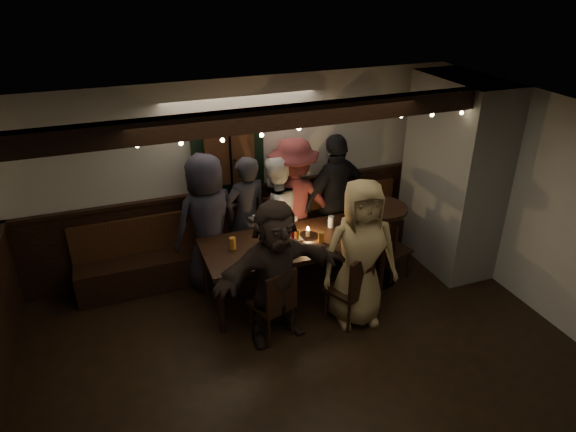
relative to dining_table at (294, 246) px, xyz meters
name	(u,v)px	position (x,y,z in m)	size (l,w,h in m)	color
room	(349,211)	(0.75, 0.02, 0.34)	(6.02, 5.01, 2.62)	black
dining_table	(294,246)	(0.00, 0.00, 0.00)	(2.25, 0.96, 0.97)	black
chair_near_left	(276,301)	(-0.48, -0.71, -0.22)	(0.52, 0.52, 0.92)	black
chair_near_right	(354,286)	(0.45, -0.77, -0.20)	(0.56, 0.56, 0.94)	black
chair_end	(388,246)	(1.31, -0.08, -0.22)	(0.51, 0.51, 0.90)	black
high_top	(378,234)	(1.17, -0.04, -0.04)	(0.69, 0.69, 1.09)	black
person_a	(208,222)	(-0.92, 0.67, 0.17)	(0.89, 0.58, 1.81)	#22202D
person_b	(247,217)	(-0.38, 0.74, 0.11)	(0.62, 0.41, 1.69)	black
person_c	(275,216)	(-0.01, 0.69, 0.09)	(0.80, 0.63, 1.65)	silver
person_d	(293,203)	(0.30, 0.78, 0.19)	(1.19, 0.68, 1.84)	maroon
person_e	(336,198)	(0.91, 0.72, 0.19)	(1.08, 0.45, 1.85)	black
person_f	(276,273)	(-0.47, -0.67, 0.12)	(1.58, 0.50, 1.71)	black
person_g	(360,254)	(0.53, -0.71, 0.17)	(0.88, 0.57, 1.81)	tan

